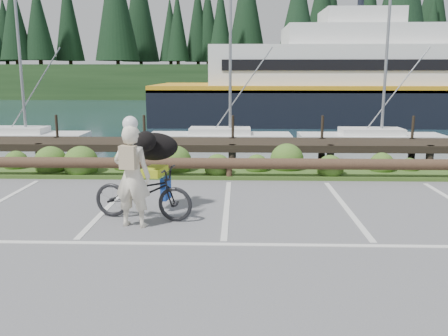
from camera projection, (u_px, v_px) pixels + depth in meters
The scene contains 7 objects.
ground at pixel (224, 237), 8.52m from camera, with size 72.00×72.00×0.00m, color #5C5C5F.
harbor_backdrop at pixel (239, 88), 85.36m from camera, with size 170.00×160.00×30.00m.
vegetation_strip at pixel (230, 172), 13.70m from camera, with size 34.00×1.60×0.10m, color #3D5B21.
log_rail at pixel (229, 180), 13.02m from camera, with size 32.00×0.30×0.60m, color #443021, non-canonical shape.
bicycle at pixel (143, 193), 9.45m from camera, with size 0.72×2.05×1.08m, color black.
cyclist at pixel (132, 176), 8.91m from camera, with size 0.71×0.47×1.95m, color beige.
dog at pixel (154, 147), 9.91m from camera, with size 1.01×0.49×0.58m, color black.
Camera 1 is at (0.24, -8.10, 2.91)m, focal length 38.00 mm.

